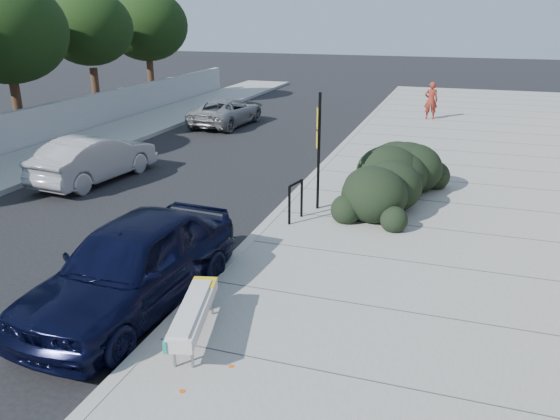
{
  "coord_description": "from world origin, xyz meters",
  "views": [
    {
      "loc": [
        4.09,
        -8.22,
        4.84
      ],
      "look_at": [
        0.76,
        1.84,
        1.0
      ],
      "focal_mm": 35.0,
      "sensor_mm": 36.0,
      "label": 1
    }
  ],
  "objects_px": {
    "sign_post": "(318,145)",
    "sedan_navy": "(133,265)",
    "suv_silver": "(227,112)",
    "bike_rack": "(296,197)",
    "bench": "(194,312)",
    "pedestrian": "(431,100)",
    "wagon_silver": "(95,158)"
  },
  "relations": [
    {
      "from": "wagon_silver",
      "to": "pedestrian",
      "type": "bearing_deg",
      "value": -118.21
    },
    {
      "from": "wagon_silver",
      "to": "suv_silver",
      "type": "distance_m",
      "value": 9.31
    },
    {
      "from": "sign_post",
      "to": "suv_silver",
      "type": "bearing_deg",
      "value": 107.69
    },
    {
      "from": "bike_rack",
      "to": "sign_post",
      "type": "bearing_deg",
      "value": 87.25
    },
    {
      "from": "suv_silver",
      "to": "bike_rack",
      "type": "bearing_deg",
      "value": 124.66
    },
    {
      "from": "bench",
      "to": "sedan_navy",
      "type": "xyz_separation_m",
      "value": [
        -1.54,
        0.79,
        0.2
      ]
    },
    {
      "from": "sedan_navy",
      "to": "bike_rack",
      "type": "bearing_deg",
      "value": 75.44
    },
    {
      "from": "bench",
      "to": "bike_rack",
      "type": "distance_m",
      "value": 5.32
    },
    {
      "from": "suv_silver",
      "to": "bench",
      "type": "bearing_deg",
      "value": 115.75
    },
    {
      "from": "wagon_silver",
      "to": "pedestrian",
      "type": "height_order",
      "value": "pedestrian"
    },
    {
      "from": "sedan_navy",
      "to": "suv_silver",
      "type": "distance_m",
      "value": 16.37
    },
    {
      "from": "bench",
      "to": "wagon_silver",
      "type": "xyz_separation_m",
      "value": [
        -6.87,
        7.05,
        0.09
      ]
    },
    {
      "from": "suv_silver",
      "to": "pedestrian",
      "type": "xyz_separation_m",
      "value": [
        8.73,
        3.7,
        0.4
      ]
    },
    {
      "from": "sign_post",
      "to": "suv_silver",
      "type": "height_order",
      "value": "sign_post"
    },
    {
      "from": "sedan_navy",
      "to": "wagon_silver",
      "type": "relative_size",
      "value": 1.12
    },
    {
      "from": "bike_rack",
      "to": "sign_post",
      "type": "distance_m",
      "value": 1.48
    },
    {
      "from": "wagon_silver",
      "to": "pedestrian",
      "type": "distance_m",
      "value": 15.82
    },
    {
      "from": "bench",
      "to": "sedan_navy",
      "type": "distance_m",
      "value": 1.74
    },
    {
      "from": "bike_rack",
      "to": "pedestrian",
      "type": "bearing_deg",
      "value": 94.02
    },
    {
      "from": "sedan_navy",
      "to": "pedestrian",
      "type": "height_order",
      "value": "pedestrian"
    },
    {
      "from": "bench",
      "to": "pedestrian",
      "type": "xyz_separation_m",
      "value": [
        2.13,
        20.06,
        0.4
      ]
    },
    {
      "from": "sign_post",
      "to": "sedan_navy",
      "type": "xyz_separation_m",
      "value": [
        -1.81,
        -5.52,
        -0.99
      ]
    },
    {
      "from": "bench",
      "to": "suv_silver",
      "type": "xyz_separation_m",
      "value": [
        -6.6,
        16.36,
        0.0
      ]
    },
    {
      "from": "sedan_navy",
      "to": "wagon_silver",
      "type": "bearing_deg",
      "value": 134.7
    },
    {
      "from": "wagon_silver",
      "to": "suv_silver",
      "type": "bearing_deg",
      "value": -85.21
    },
    {
      "from": "sign_post",
      "to": "suv_silver",
      "type": "distance_m",
      "value": 12.23
    },
    {
      "from": "bike_rack",
      "to": "sign_post",
      "type": "xyz_separation_m",
      "value": [
        0.27,
        1.0,
        1.06
      ]
    },
    {
      "from": "pedestrian",
      "to": "suv_silver",
      "type": "bearing_deg",
      "value": 14.12
    },
    {
      "from": "bench",
      "to": "bike_rack",
      "type": "xyz_separation_m",
      "value": [
        0.0,
        5.32,
        0.12
      ]
    },
    {
      "from": "bench",
      "to": "sedan_navy",
      "type": "height_order",
      "value": "sedan_navy"
    },
    {
      "from": "bike_rack",
      "to": "sedan_navy",
      "type": "bearing_deg",
      "value": -96.6
    },
    {
      "from": "pedestrian",
      "to": "sedan_navy",
      "type": "bearing_deg",
      "value": 70.34
    }
  ]
}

